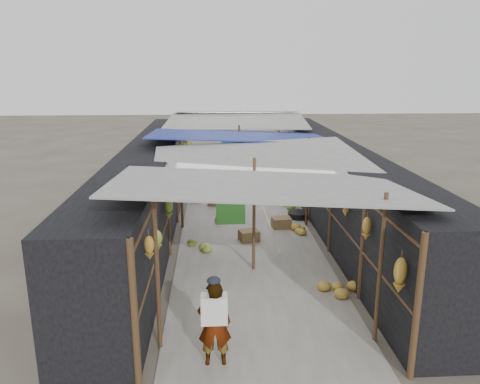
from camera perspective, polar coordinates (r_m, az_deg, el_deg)
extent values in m
plane|color=#6B6356|center=(8.24, 3.53, -18.01)|extent=(80.00, 80.00, 0.00)
cube|color=#9E998E|center=(14.12, 0.45, -3.53)|extent=(3.60, 16.00, 0.02)
cube|color=black|center=(13.89, -10.72, 0.79)|extent=(1.40, 15.00, 2.30)
cube|color=black|center=(14.23, 11.38, 1.09)|extent=(1.40, 15.00, 2.30)
cube|color=#896545|center=(12.50, 1.10, -5.35)|extent=(0.59, 0.52, 0.30)
cube|color=#896545|center=(13.53, 5.05, -3.77)|extent=(0.56, 0.47, 0.32)
cube|color=#896545|center=(15.66, -2.98, -1.17)|extent=(0.55, 0.50, 0.29)
cylinder|color=black|center=(14.47, 7.14, -2.82)|extent=(0.66, 0.66, 0.20)
imported|color=white|center=(7.40, -3.13, -15.75)|extent=(0.52, 0.35, 1.41)
imported|color=#215AA5|center=(17.01, -1.51, 2.36)|extent=(0.96, 0.89, 1.57)
imported|color=#534C48|center=(18.12, 2.07, 1.90)|extent=(0.40, 0.57, 0.80)
cylinder|color=brown|center=(7.62, -10.09, -9.96)|extent=(0.07, 0.07, 2.60)
cylinder|color=brown|center=(8.02, 16.72, -9.07)|extent=(0.07, 0.07, 2.60)
cylinder|color=brown|center=(10.40, 1.71, -2.88)|extent=(0.07, 0.07, 2.60)
cylinder|color=brown|center=(13.28, -7.17, 0.96)|extent=(0.07, 0.07, 2.60)
cylinder|color=brown|center=(13.52, 8.24, 1.16)|extent=(0.07, 0.07, 2.60)
cylinder|color=brown|center=(16.20, -0.11, 3.60)|extent=(0.07, 0.07, 2.60)
cylinder|color=brown|center=(19.15, -6.02, 5.28)|extent=(0.07, 0.07, 2.60)
cylinder|color=brown|center=(19.32, 4.76, 5.39)|extent=(0.07, 0.07, 2.60)
cube|color=#9C9C97|center=(8.16, 2.99, 0.87)|extent=(5.21, 3.19, 0.52)
cube|color=#9C9C97|center=(11.32, 2.24, 4.07)|extent=(5.23, 3.73, 0.50)
cube|color=navy|center=(14.53, -0.18, 6.89)|extent=(5.40, 3.60, 0.41)
cube|color=#9C9C97|center=(17.79, -0.44, 8.69)|extent=(5.37, 3.66, 0.27)
cube|color=#9C9C97|center=(20.17, -0.49, 9.71)|extent=(5.00, 1.99, 0.24)
cylinder|color=brown|center=(13.63, -7.98, 4.51)|extent=(0.06, 15.00, 0.06)
cylinder|color=brown|center=(13.89, 8.76, 4.67)|extent=(0.06, 15.00, 0.06)
cylinder|color=gray|center=(13.61, 0.47, 4.64)|extent=(0.02, 15.00, 0.02)
cube|color=#1A1AAE|center=(14.26, -0.33, 3.89)|extent=(0.70, 0.03, 0.60)
cube|color=#296622|center=(9.56, -1.15, -1.97)|extent=(0.60, 0.03, 0.70)
cube|color=#1948A8|center=(12.53, 3.19, 2.20)|extent=(0.55, 0.03, 0.65)
cube|color=#B3361B|center=(12.77, 3.80, 2.55)|extent=(0.50, 0.03, 0.60)
cube|color=silver|center=(16.07, 1.16, 5.23)|extent=(0.60, 0.03, 0.55)
cube|color=navy|center=(18.02, -1.27, 6.20)|extent=(0.65, 0.03, 0.60)
ellipsoid|color=#B0862D|center=(7.32, -11.01, -6.68)|extent=(0.15, 0.13, 0.39)
ellipsoid|color=olive|center=(8.28, -10.08, -5.81)|extent=(0.18, 0.15, 0.37)
ellipsoid|color=olive|center=(10.36, -8.70, -1.92)|extent=(0.19, 0.16, 0.51)
ellipsoid|color=olive|center=(11.75, -8.08, 0.60)|extent=(0.19, 0.16, 0.43)
ellipsoid|color=#B0862D|center=(12.73, -7.71, 1.17)|extent=(0.19, 0.16, 0.57)
ellipsoid|color=olive|center=(14.12, -7.29, 2.79)|extent=(0.18, 0.15, 0.58)
ellipsoid|color=olive|center=(16.20, -6.80, 5.01)|extent=(0.17, 0.15, 0.54)
ellipsoid|color=#B0862D|center=(17.77, -6.51, 5.92)|extent=(0.15, 0.13, 0.41)
ellipsoid|color=olive|center=(18.93, -6.31, 5.90)|extent=(0.18, 0.15, 0.56)
ellipsoid|color=olive|center=(20.66, -6.08, 7.25)|extent=(0.17, 0.15, 0.38)
ellipsoid|color=#B0862D|center=(7.48, 18.92, -9.59)|extent=(0.20, 0.17, 0.58)
ellipsoid|color=#B0862D|center=(8.81, 15.18, -4.33)|extent=(0.16, 0.13, 0.44)
ellipsoid|color=#B0862D|center=(10.04, 12.79, -1.41)|extent=(0.15, 0.13, 0.56)
ellipsoid|color=olive|center=(12.08, 10.01, 0.56)|extent=(0.16, 0.14, 0.59)
ellipsoid|color=#B0862D|center=(13.33, 8.75, 2.22)|extent=(0.18, 0.16, 0.58)
ellipsoid|color=olive|center=(14.61, 7.68, 3.17)|extent=(0.16, 0.14, 0.49)
ellipsoid|color=#B0862D|center=(15.97, 6.74, 4.77)|extent=(0.16, 0.13, 0.52)
ellipsoid|color=#B0862D|center=(17.71, 5.75, 5.52)|extent=(0.16, 0.14, 0.48)
ellipsoid|color=olive|center=(19.11, 5.09, 6.71)|extent=(0.20, 0.17, 0.48)
ellipsoid|color=#B0862D|center=(20.53, 4.51, 6.47)|extent=(0.16, 0.14, 0.56)
ellipsoid|color=#B0862D|center=(16.06, -5.05, -0.92)|extent=(0.46, 0.39, 0.23)
ellipsoid|color=#B0862D|center=(9.81, 12.55, -11.46)|extent=(0.70, 0.60, 0.35)
ellipsoid|color=olive|center=(18.06, -5.21, 1.05)|extent=(0.69, 0.59, 0.35)
ellipsoid|color=olive|center=(15.44, 6.13, -1.49)|extent=(0.56, 0.48, 0.28)
ellipsoid|color=olive|center=(18.00, 5.05, 0.91)|extent=(0.56, 0.48, 0.28)
ellipsoid|color=#B0862D|center=(13.16, 7.52, -4.54)|extent=(0.50, 0.42, 0.25)
ellipsoid|color=olive|center=(12.04, -5.42, -6.21)|extent=(0.61, 0.52, 0.30)
ellipsoid|color=olive|center=(14.01, -1.74, -3.26)|extent=(0.44, 0.38, 0.22)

